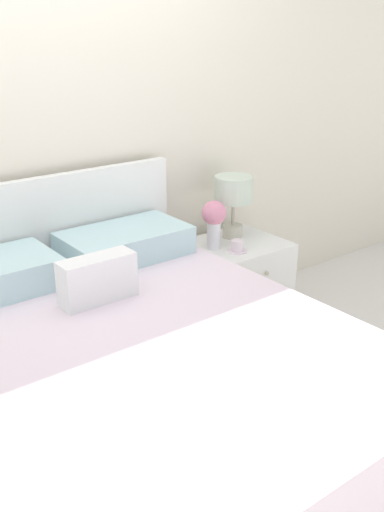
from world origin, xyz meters
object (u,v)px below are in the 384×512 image
table_lamp (234,194)px  teacup (237,247)px  bed (140,389)px  flower_vase (214,219)px  nightstand (237,282)px

table_lamp → teacup: table_lamp is taller
bed → flower_vase: size_ratio=7.11×
table_lamp → flower_vase: (-0.21, -0.08, -0.09)m
bed → nightstand: size_ratio=3.85×
table_lamp → flower_vase: size_ratio=1.33×
bed → table_lamp: size_ratio=5.36×
nightstand → teacup: 0.32m
nightstand → flower_vase: flower_vase is taller
bed → flower_vase: 1.21m
nightstand → bed: bearing=-149.3°
teacup → bed: bearing=-151.3°
nightstand → table_lamp: table_lamp is taller
bed → nightstand: 1.29m
teacup → table_lamp: bearing=54.9°
table_lamp → teacup: 0.33m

